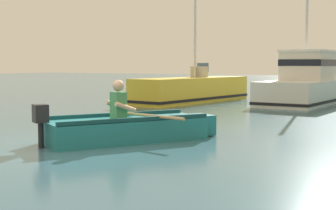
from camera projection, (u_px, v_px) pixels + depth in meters
ground_plane at (65, 147)px, 8.70m from camera, size 120.00×120.00×0.00m
rowboat_with_person at (129, 128)px, 9.45m from camera, size 2.53×3.45×1.19m
moored_boat_yellow at (193, 90)px, 19.30m from camera, size 2.20×6.38×4.48m
moored_boat_white at (306, 84)px, 18.38m from camera, size 2.31×5.41×4.56m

